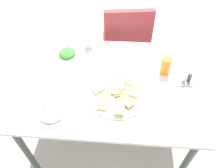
{
  "coord_description": "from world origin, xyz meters",
  "views": [
    {
      "loc": [
        0.09,
        -0.96,
        1.79
      ],
      "look_at": [
        0.03,
        -0.05,
        0.77
      ],
      "focal_mm": 34.91,
      "sensor_mm": 36.0,
      "label": 1
    }
  ],
  "objects_px": {
    "salad_plate_rice": "(52,113)",
    "pide_platter": "(117,95)",
    "dining_table": "(109,89)",
    "spoon": "(129,48)",
    "condiment_caddy": "(186,79)",
    "dining_chair": "(126,43)",
    "paper_napkin": "(129,50)",
    "salad_plate_greens": "(67,54)",
    "drinking_glass": "(89,42)",
    "fork": "(129,51)",
    "soda_can": "(166,66)"
  },
  "relations": [
    {
      "from": "paper_napkin",
      "to": "spoon",
      "type": "distance_m",
      "value": 0.02
    },
    {
      "from": "fork",
      "to": "condiment_caddy",
      "type": "bearing_deg",
      "value": -54.22
    },
    {
      "from": "salad_plate_rice",
      "to": "pide_platter",
      "type": "bearing_deg",
      "value": 23.93
    },
    {
      "from": "pide_platter",
      "to": "drinking_glass",
      "type": "height_order",
      "value": "drinking_glass"
    },
    {
      "from": "salad_plate_rice",
      "to": "soda_can",
      "type": "bearing_deg",
      "value": 30.37
    },
    {
      "from": "spoon",
      "to": "dining_table",
      "type": "bearing_deg",
      "value": -125.52
    },
    {
      "from": "dining_chair",
      "to": "drinking_glass",
      "type": "xyz_separation_m",
      "value": [
        -0.28,
        -0.32,
        0.25
      ]
    },
    {
      "from": "soda_can",
      "to": "fork",
      "type": "height_order",
      "value": "soda_can"
    },
    {
      "from": "drinking_glass",
      "to": "condiment_caddy",
      "type": "height_order",
      "value": "drinking_glass"
    },
    {
      "from": "dining_chair",
      "to": "pide_platter",
      "type": "relative_size",
      "value": 2.68
    },
    {
      "from": "pide_platter",
      "to": "drinking_glass",
      "type": "distance_m",
      "value": 0.53
    },
    {
      "from": "dining_table",
      "to": "dining_chair",
      "type": "xyz_separation_m",
      "value": [
        0.1,
        0.67,
        -0.13
      ]
    },
    {
      "from": "dining_table",
      "to": "salad_plate_rice",
      "type": "distance_m",
      "value": 0.43
    },
    {
      "from": "fork",
      "to": "soda_can",
      "type": "bearing_deg",
      "value": -56.57
    },
    {
      "from": "pide_platter",
      "to": "salad_plate_greens",
      "type": "bearing_deg",
      "value": 137.92
    },
    {
      "from": "dining_table",
      "to": "pide_platter",
      "type": "relative_size",
      "value": 3.43
    },
    {
      "from": "spoon",
      "to": "salad_plate_rice",
      "type": "bearing_deg",
      "value": -139.79
    },
    {
      "from": "condiment_caddy",
      "to": "dining_chair",
      "type": "bearing_deg",
      "value": 122.09
    },
    {
      "from": "fork",
      "to": "paper_napkin",
      "type": "bearing_deg",
      "value": 71.7
    },
    {
      "from": "dining_chair",
      "to": "condiment_caddy",
      "type": "height_order",
      "value": "dining_chair"
    },
    {
      "from": "paper_napkin",
      "to": "drinking_glass",
      "type": "bearing_deg",
      "value": 175.29
    },
    {
      "from": "dining_chair",
      "to": "dining_table",
      "type": "bearing_deg",
      "value": -98.48
    },
    {
      "from": "pide_platter",
      "to": "salad_plate_greens",
      "type": "relative_size",
      "value": 1.8
    },
    {
      "from": "spoon",
      "to": "condiment_caddy",
      "type": "bearing_deg",
      "value": -54.58
    },
    {
      "from": "dining_chair",
      "to": "salad_plate_rice",
      "type": "bearing_deg",
      "value": -112.92
    },
    {
      "from": "spoon",
      "to": "salad_plate_greens",
      "type": "bearing_deg",
      "value": 178.47
    },
    {
      "from": "dining_chair",
      "to": "fork",
      "type": "bearing_deg",
      "value": -86.0
    },
    {
      "from": "soda_can",
      "to": "fork",
      "type": "distance_m",
      "value": 0.32
    },
    {
      "from": "dining_table",
      "to": "spoon",
      "type": "height_order",
      "value": "spoon"
    },
    {
      "from": "salad_plate_greens",
      "to": "drinking_glass",
      "type": "height_order",
      "value": "drinking_glass"
    },
    {
      "from": "salad_plate_rice",
      "to": "fork",
      "type": "bearing_deg",
      "value": 53.82
    },
    {
      "from": "pide_platter",
      "to": "paper_napkin",
      "type": "bearing_deg",
      "value": 82.08
    },
    {
      "from": "dining_table",
      "to": "salad_plate_greens",
      "type": "distance_m",
      "value": 0.41
    },
    {
      "from": "pide_platter",
      "to": "salad_plate_rice",
      "type": "distance_m",
      "value": 0.4
    },
    {
      "from": "spoon",
      "to": "condiment_caddy",
      "type": "relative_size",
      "value": 2.12
    },
    {
      "from": "salad_plate_greens",
      "to": "fork",
      "type": "relative_size",
      "value": 1.04
    },
    {
      "from": "salad_plate_greens",
      "to": "soda_can",
      "type": "height_order",
      "value": "soda_can"
    },
    {
      "from": "salad_plate_greens",
      "to": "paper_napkin",
      "type": "distance_m",
      "value": 0.46
    },
    {
      "from": "paper_napkin",
      "to": "fork",
      "type": "relative_size",
      "value": 0.78
    },
    {
      "from": "salad_plate_rice",
      "to": "soda_can",
      "type": "relative_size",
      "value": 1.65
    },
    {
      "from": "condiment_caddy",
      "to": "salad_plate_rice",
      "type": "bearing_deg",
      "value": -158.59
    },
    {
      "from": "spoon",
      "to": "pide_platter",
      "type": "bearing_deg",
      "value": -112.84
    },
    {
      "from": "soda_can",
      "to": "spoon",
      "type": "distance_m",
      "value": 0.34
    },
    {
      "from": "dining_table",
      "to": "salad_plate_rice",
      "type": "height_order",
      "value": "salad_plate_rice"
    },
    {
      "from": "salad_plate_rice",
      "to": "soda_can",
      "type": "height_order",
      "value": "soda_can"
    },
    {
      "from": "spoon",
      "to": "condiment_caddy",
      "type": "distance_m",
      "value": 0.49
    },
    {
      "from": "dining_table",
      "to": "dining_chair",
      "type": "distance_m",
      "value": 0.69
    },
    {
      "from": "salad_plate_rice",
      "to": "drinking_glass",
      "type": "height_order",
      "value": "drinking_glass"
    },
    {
      "from": "dining_table",
      "to": "fork",
      "type": "bearing_deg",
      "value": 67.53
    },
    {
      "from": "dining_chair",
      "to": "salad_plate_greens",
      "type": "xyz_separation_m",
      "value": [
        -0.42,
        -0.44,
        0.22
      ]
    }
  ]
}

